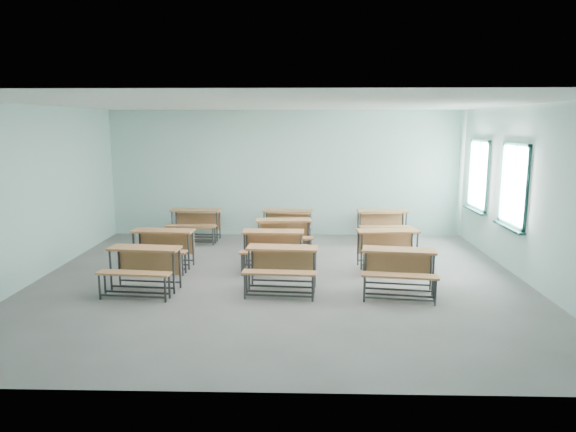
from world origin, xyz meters
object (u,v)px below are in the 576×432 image
desk_unit_r0c1 (282,262)px  desk_unit_r1c2 (389,243)px  desk_unit_r3c0 (195,220)px  desk_unit_r0c2 (399,265)px  desk_unit_r3c2 (383,221)px  desk_unit_r1c1 (273,244)px  desk_unit_r3c1 (287,221)px  desk_unit_r1c0 (162,243)px  desk_unit_r0c0 (143,263)px  desk_unit_r2c1 (284,231)px

desk_unit_r0c1 → desk_unit_r1c2: bearing=39.6°
desk_unit_r0c1 → desk_unit_r3c0: same height
desk_unit_r0c2 → desk_unit_r3c2: (0.35, 3.99, 0.00)m
desk_unit_r0c1 → desk_unit_r0c2: (1.98, -0.12, 0.00)m
desk_unit_r3c0 → desk_unit_r0c2: bearing=-39.3°
desk_unit_r1c2 → desk_unit_r3c0: bearing=145.8°
desk_unit_r1c1 → desk_unit_r3c1: bearing=86.1°
desk_unit_r1c1 → desk_unit_r1c0: bearing=-179.6°
desk_unit_r0c0 → desk_unit_r3c1: size_ratio=1.00×
desk_unit_r0c0 → desk_unit_r2c1: same height
desk_unit_r0c0 → desk_unit_r1c2: 4.72m
desk_unit_r3c1 → desk_unit_r3c0: bearing=-175.4°
desk_unit_r1c1 → desk_unit_r3c2: (2.55, 2.53, 0.00)m
desk_unit_r0c2 → desk_unit_r3c2: bearing=92.8°
desk_unit_r1c2 → desk_unit_r3c0: same height
desk_unit_r1c0 → desk_unit_r1c1: same height
desk_unit_r0c2 → desk_unit_r2c1: bearing=134.7°
desk_unit_r0c2 → desk_unit_r1c2: bearing=94.2°
desk_unit_r0c1 → desk_unit_r1c2: same height
desk_unit_r3c0 → desk_unit_r3c2: size_ratio=1.02×
desk_unit_r3c2 → desk_unit_r1c1: bearing=-137.3°
desk_unit_r3c0 → desk_unit_r3c2: bearing=3.8°
desk_unit_r0c1 → desk_unit_r3c0: (-2.30, 3.85, 0.00)m
desk_unit_r0c2 → desk_unit_r1c0: size_ratio=1.03×
desk_unit_r2c1 → desk_unit_r3c1: size_ratio=0.99×
desk_unit_r0c1 → desk_unit_r3c1: size_ratio=0.99×
desk_unit_r3c0 → desk_unit_r0c1: bearing=-55.6°
desk_unit_r0c2 → desk_unit_r2c1: same height
desk_unit_r3c1 → desk_unit_r3c2: bearing=6.6°
desk_unit_r3c1 → desk_unit_r0c2: bearing=-57.7°
desk_unit_r1c2 → desk_unit_r3c2: (0.25, 2.39, 0.00)m
desk_unit_r1c2 → desk_unit_r3c1: same height
desk_unit_r0c2 → desk_unit_r1c1: size_ratio=1.07×
desk_unit_r0c0 → desk_unit_r1c0: size_ratio=1.01×
desk_unit_r0c0 → desk_unit_r1c2: same height
desk_unit_r3c1 → desk_unit_r0c0: bearing=-115.7°
desk_unit_r1c2 → desk_unit_r2c1: (-2.13, 1.10, 0.00)m
desk_unit_r1c0 → desk_unit_r1c1: 2.22m
desk_unit_r0c2 → desk_unit_r3c0: size_ratio=1.04×
desk_unit_r1c0 → desk_unit_r3c1: bearing=49.4°
desk_unit_r0c0 → desk_unit_r3c0: same height
desk_unit_r1c0 → desk_unit_r3c1: 3.45m
desk_unit_r2c1 → desk_unit_r3c0: 2.58m
desk_unit_r0c2 → desk_unit_r1c2: size_ratio=1.02×
desk_unit_r1c0 → desk_unit_r1c1: bearing=3.5°
desk_unit_r1c1 → desk_unit_r3c0: size_ratio=0.97×
desk_unit_r1c0 → desk_unit_r3c0: same height
desk_unit_r3c0 → desk_unit_r0c0: bearing=-87.6°
desk_unit_r0c2 → desk_unit_r1c1: 2.65m
desk_unit_r1c2 → desk_unit_r3c2: bearing=78.3°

